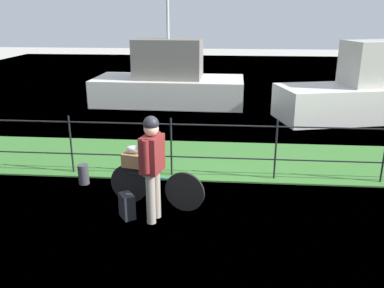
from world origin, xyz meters
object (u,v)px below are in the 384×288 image
(terrier_dog, at_px, (135,149))
(moored_boat_near, at_px, (169,81))
(bicycle_main, at_px, (155,186))
(cyclist_person, at_px, (152,160))
(backpack_on_paving, at_px, (127,206))
(wooden_crate, at_px, (134,160))
(mooring_bollard, at_px, (84,174))

(terrier_dog, xyz_separation_m, moored_boat_near, (-0.53, 7.74, -0.17))
(moored_boat_near, bearing_deg, bicycle_main, -83.73)
(cyclist_person, height_order, backpack_on_paving, cyclist_person)
(wooden_crate, relative_size, mooring_bollard, 0.95)
(cyclist_person, xyz_separation_m, moored_boat_near, (-0.92, 8.30, -0.20))
(mooring_bollard, relative_size, moored_boat_near, 0.07)
(bicycle_main, distance_m, backpack_on_paving, 0.60)
(bicycle_main, bearing_deg, wooden_crate, 166.27)
(backpack_on_paving, height_order, mooring_bollard, backpack_on_paving)
(terrier_dog, relative_size, cyclist_person, 0.19)
(bicycle_main, height_order, moored_boat_near, moored_boat_near)
(cyclist_person, xyz_separation_m, backpack_on_paving, (-0.43, 0.04, -0.80))
(wooden_crate, bearing_deg, cyclist_person, -53.99)
(bicycle_main, relative_size, backpack_on_paving, 4.09)
(terrier_dog, distance_m, cyclist_person, 0.68)
(backpack_on_paving, distance_m, moored_boat_near, 8.29)
(wooden_crate, xyz_separation_m, backpack_on_paving, (-0.02, -0.52, -0.58))
(wooden_crate, distance_m, terrier_dog, 0.19)
(bicycle_main, bearing_deg, cyclist_person, -83.33)
(moored_boat_near, bearing_deg, terrier_dog, -86.09)
(bicycle_main, xyz_separation_m, mooring_bollard, (-1.51, 0.79, -0.16))
(bicycle_main, height_order, mooring_bollard, bicycle_main)
(wooden_crate, relative_size, backpack_on_paving, 0.91)
(mooring_bollard, distance_m, moored_boat_near, 7.09)
(bicycle_main, distance_m, cyclist_person, 0.81)
(bicycle_main, bearing_deg, terrier_dog, 166.27)
(bicycle_main, relative_size, cyclist_person, 0.97)
(bicycle_main, relative_size, wooden_crate, 4.51)
(terrier_dog, bearing_deg, mooring_bollard, 149.07)
(cyclist_person, bearing_deg, bicycle_main, 96.67)
(bicycle_main, distance_m, mooring_bollard, 1.71)
(terrier_dog, bearing_deg, moored_boat_near, 93.91)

